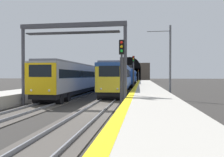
# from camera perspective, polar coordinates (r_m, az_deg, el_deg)

# --- Properties ---
(ground_plane) EXTENTS (320.00, 320.00, 0.00)m
(ground_plane) POSITION_cam_1_polar(r_m,az_deg,el_deg) (15.81, -4.15, -8.40)
(ground_plane) COLOR #302D2B
(platform_right) EXTENTS (112.00, 3.65, 0.98)m
(platform_right) POSITION_cam_1_polar(r_m,az_deg,el_deg) (15.41, 10.63, -6.82)
(platform_right) COLOR #ADA89E
(platform_right) RESTS_ON ground_plane
(platform_right_edge_strip) EXTENTS (112.00, 0.50, 0.01)m
(platform_right_edge_strip) POSITION_cam_1_polar(r_m,az_deg,el_deg) (15.36, 4.74, -4.98)
(platform_right_edge_strip) COLOR yellow
(platform_right_edge_strip) RESTS_ON platform_right
(track_main_line) EXTENTS (160.00, 2.66, 0.21)m
(track_main_line) POSITION_cam_1_polar(r_m,az_deg,el_deg) (15.81, -4.15, -8.25)
(track_main_line) COLOR #4C4742
(track_main_line) RESTS_ON ground_plane
(track_adjacent_line) EXTENTS (160.00, 2.86, 0.21)m
(track_adjacent_line) POSITION_cam_1_polar(r_m,az_deg,el_deg) (17.45, -19.83, -7.44)
(track_adjacent_line) COLOR #4C4742
(track_adjacent_line) RESTS_ON ground_plane
(train_main_approaching) EXTENTS (58.86, 3.25, 4.91)m
(train_main_approaching) POSITION_cam_1_polar(r_m,az_deg,el_deg) (49.54, 4.22, 0.53)
(train_main_approaching) COLOR #264C99
(train_main_approaching) RESTS_ON ground_plane
(train_adjacent_platform) EXTENTS (57.68, 2.96, 4.83)m
(train_adjacent_platform) POSITION_cam_1_polar(r_m,az_deg,el_deg) (45.93, -2.10, 0.48)
(train_adjacent_platform) COLOR gray
(train_adjacent_platform) RESTS_ON ground_plane
(railway_signal_near) EXTENTS (0.39, 0.38, 5.12)m
(railway_signal_near) POSITION_cam_1_polar(r_m,az_deg,el_deg) (15.54, 2.61, 2.92)
(railway_signal_near) COLOR #38383D
(railway_signal_near) RESTS_ON ground_plane
(railway_signal_mid) EXTENTS (0.39, 0.38, 5.89)m
(railway_signal_mid) POSITION_cam_1_polar(r_m,az_deg,el_deg) (36.87, 5.75, 2.36)
(railway_signal_mid) COLOR #38383D
(railway_signal_mid) RESTS_ON ground_plane
(railway_signal_far) EXTENTS (0.39, 0.38, 4.94)m
(railway_signal_far) POSITION_cam_1_polar(r_m,az_deg,el_deg) (89.06, 7.09, 1.05)
(railway_signal_far) COLOR #38383D
(railway_signal_far) RESTS_ON ground_plane
(overhead_signal_gantry) EXTENTS (0.70, 9.00, 6.84)m
(overhead_signal_gantry) POSITION_cam_1_polar(r_m,az_deg,el_deg) (18.07, -10.56, 9.35)
(overhead_signal_gantry) COLOR #3F3F47
(overhead_signal_gantry) RESTS_ON ground_plane
(tunnel_portal) EXTENTS (2.61, 18.42, 10.92)m
(tunnel_portal) POSITION_cam_1_polar(r_m,az_deg,el_deg) (97.88, 4.70, 1.76)
(tunnel_portal) COLOR #51473D
(tunnel_portal) RESTS_ON ground_plane
(catenary_mast_near) EXTENTS (0.22, 2.51, 7.80)m
(catenary_mast_near) POSITION_cam_1_polar(r_m,az_deg,el_deg) (23.20, 15.18, 4.48)
(catenary_mast_near) COLOR #595B60
(catenary_mast_near) RESTS_ON ground_plane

